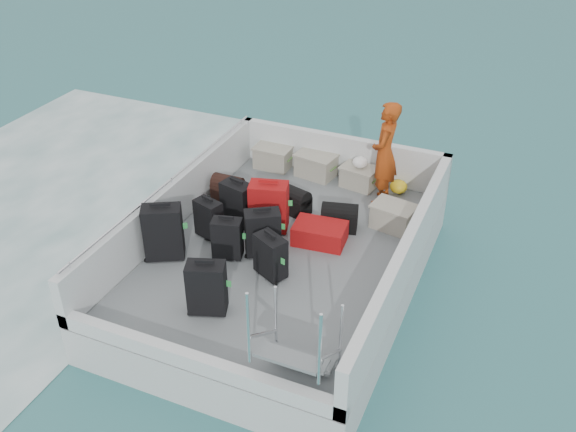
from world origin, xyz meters
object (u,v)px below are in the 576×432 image
suitcase_0 (163,233)px  suitcase_1 (209,219)px  suitcase_6 (271,257)px  crate_1 (316,166)px  suitcase_7 (263,233)px  crate_0 (273,158)px  suitcase_8 (320,233)px  passenger (385,154)px  suitcase_4 (227,239)px  crate_2 (359,178)px  crate_3 (393,217)px  suitcase_5 (269,207)px  suitcase_2 (238,204)px  suitcase_3 (207,289)px

suitcase_0 → suitcase_1: size_ratio=1.35×
suitcase_6 → crate_1: bearing=126.7°
suitcase_7 → crate_0: suitcase_7 is taller
suitcase_8 → passenger: (0.47, 1.46, 0.68)m
suitcase_4 → crate_2: bearing=53.0°
crate_3 → suitcase_5: bearing=-155.2°
suitcase_6 → crate_3: size_ratio=1.03×
crate_1 → crate_3: 1.91m
suitcase_8 → crate_1: crate_1 is taller
suitcase_5 → suitcase_2: bearing=167.3°
passenger → suitcase_2: bearing=-52.6°
suitcase_0 → suitcase_5: bearing=21.8°
suitcase_0 → suitcase_8: (1.80, 1.18, -0.26)m
crate_1 → crate_0: bearing=180.0°
suitcase_4 → passenger: bearing=41.8°
suitcase_5 → crate_3: (1.65, 0.76, -0.20)m
suitcase_4 → suitcase_5: size_ratio=0.79×
suitcase_0 → crate_1: (1.04, 2.98, -0.21)m
suitcase_4 → suitcase_6: 0.72m
suitcase_5 → crate_2: (0.81, 1.72, -0.21)m
suitcase_2 → crate_3: size_ratio=1.14×
suitcase_4 → suitcase_6: suitcase_6 is taller
suitcase_4 → crate_0: size_ratio=1.01×
suitcase_0 → passenger: passenger is taller
suitcase_0 → suitcase_8: 2.17m
crate_3 → crate_2: bearing=131.0°
crate_3 → suitcase_2: bearing=-159.9°
suitcase_3 → crate_1: size_ratio=1.14×
suitcase_4 → crate_0: bearing=86.1°
suitcase_5 → crate_0: suitcase_5 is taller
crate_2 → suitcase_1: bearing=-123.9°
suitcase_7 → crate_1: size_ratio=1.09×
suitcase_5 → crate_0: 1.94m
suitcase_1 → suitcase_3: size_ratio=0.84×
suitcase_1 → suitcase_8: suitcase_1 is taller
suitcase_7 → crate_3: (1.47, 1.35, -0.16)m
suitcase_8 → suitcase_2: bearing=84.7°
suitcase_2 → crate_0: bearing=112.3°
suitcase_2 → suitcase_3: (0.58, -1.93, 0.02)m
suitcase_5 → passenger: size_ratio=0.46×
suitcase_6 → crate_2: (0.33, 2.72, -0.14)m
suitcase_0 → crate_3: (2.65, 1.96, -0.22)m
suitcase_8 → crate_0: 2.37m
crate_3 → passenger: 1.01m
crate_2 → passenger: (0.46, -0.28, 0.66)m
crate_1 → passenger: 1.43m
suitcase_2 → passenger: passenger is taller
suitcase_4 → suitcase_3: bearing=-89.5°
suitcase_6 → suitcase_8: 1.04m
suitcase_7 → crate_3: suitcase_7 is taller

